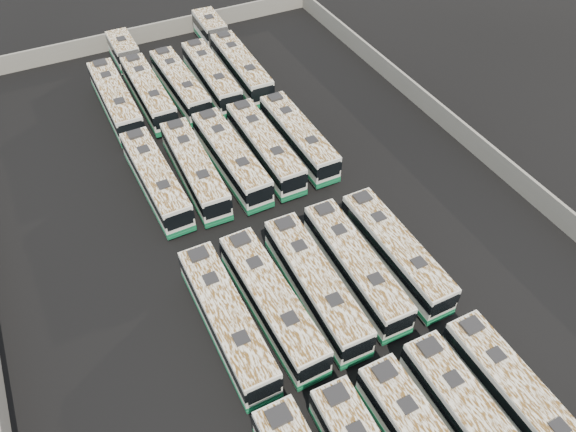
# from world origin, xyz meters

# --- Properties ---
(ground) EXTENTS (140.00, 140.00, 0.00)m
(ground) POSITION_xyz_m (0.00, 0.00, 0.00)
(ground) COLOR black
(ground) RESTS_ON ground
(perimeter_wall) EXTENTS (45.20, 73.20, 2.20)m
(perimeter_wall) POSITION_xyz_m (0.00, 0.00, 1.10)
(perimeter_wall) COLOR slate
(perimeter_wall) RESTS_ON ground
(bus_front_right) EXTENTS (2.68, 12.36, 3.48)m
(bus_front_right) POSITION_xyz_m (3.35, -22.27, 1.78)
(bus_front_right) COLOR silver
(bus_front_right) RESTS_ON ground
(bus_front_far_right) EXTENTS (2.63, 12.16, 3.42)m
(bus_front_far_right) POSITION_xyz_m (6.92, -22.09, 1.75)
(bus_front_far_right) COLOR silver
(bus_front_far_right) RESTS_ON ground
(bus_midfront_far_left) EXTENTS (2.66, 12.57, 3.54)m
(bus_midfront_far_left) POSITION_xyz_m (-7.16, -8.35, 1.81)
(bus_midfront_far_left) COLOR silver
(bus_midfront_far_left) RESTS_ON ground
(bus_midfront_left) EXTENTS (2.94, 12.67, 3.56)m
(bus_midfront_left) POSITION_xyz_m (-3.70, -8.42, 1.82)
(bus_midfront_left) COLOR silver
(bus_midfront_left) RESTS_ON ground
(bus_midfront_center) EXTENTS (2.92, 12.64, 3.55)m
(bus_midfront_center) POSITION_xyz_m (-0.15, -8.41, 1.81)
(bus_midfront_center) COLOR silver
(bus_midfront_center) RESTS_ON ground
(bus_midfront_right) EXTENTS (2.87, 12.36, 3.47)m
(bus_midfront_right) POSITION_xyz_m (3.42, -8.17, 1.77)
(bus_midfront_right) COLOR silver
(bus_midfront_right) RESTS_ON ground
(bus_midfront_far_right) EXTENTS (2.63, 12.17, 3.43)m
(bus_midfront_far_right) POSITION_xyz_m (7.03, -8.29, 1.75)
(bus_midfront_far_right) COLOR silver
(bus_midfront_far_right) RESTS_ON ground
(bus_midback_far_left) EXTENTS (2.91, 12.40, 3.48)m
(bus_midback_far_left) POSITION_xyz_m (-7.15, 8.26, 1.78)
(bus_midback_far_left) COLOR silver
(bus_midback_far_left) RESTS_ON ground
(bus_midback_left) EXTENTS (2.92, 12.43, 3.49)m
(bus_midback_left) POSITION_xyz_m (-3.60, 8.06, 1.78)
(bus_midback_left) COLOR silver
(bus_midback_left) RESTS_ON ground
(bus_midback_center) EXTENTS (2.95, 12.64, 3.55)m
(bus_midback_center) POSITION_xyz_m (-0.06, 8.04, 1.81)
(bus_midback_center) COLOR silver
(bus_midback_center) RESTS_ON ground
(bus_midback_right) EXTENTS (2.67, 12.50, 3.52)m
(bus_midback_right) POSITION_xyz_m (3.41, 8.10, 1.80)
(bus_midback_right) COLOR silver
(bus_midback_right) RESTS_ON ground
(bus_midback_far_right) EXTENTS (2.58, 12.16, 3.43)m
(bus_midback_far_right) POSITION_xyz_m (6.98, 8.13, 1.75)
(bus_midback_far_right) COLOR silver
(bus_midback_far_right) RESTS_ON ground
(bus_back_far_left) EXTENTS (2.68, 12.65, 3.57)m
(bus_back_far_left) POSITION_xyz_m (-7.19, 22.18, 1.82)
(bus_back_far_left) COLOR silver
(bus_back_far_left) RESTS_ON ground
(bus_back_left) EXTENTS (2.59, 18.99, 3.45)m
(bus_back_left) POSITION_xyz_m (-3.69, 25.34, 1.76)
(bus_back_left) COLOR silver
(bus_back_left) RESTS_ON ground
(bus_back_center) EXTENTS (2.87, 12.24, 3.43)m
(bus_back_center) POSITION_xyz_m (-0.16, 22.11, 1.75)
(bus_back_center) COLOR silver
(bus_back_center) RESTS_ON ground
(bus_back_right) EXTENTS (2.83, 12.42, 3.49)m
(bus_back_right) POSITION_xyz_m (3.43, 22.09, 1.78)
(bus_back_right) COLOR silver
(bus_back_right) RESTS_ON ground
(bus_back_far_right) EXTENTS (3.16, 19.63, 3.55)m
(bus_back_far_right) POSITION_xyz_m (7.13, 25.59, 1.81)
(bus_back_far_right) COLOR silver
(bus_back_far_right) RESTS_ON ground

